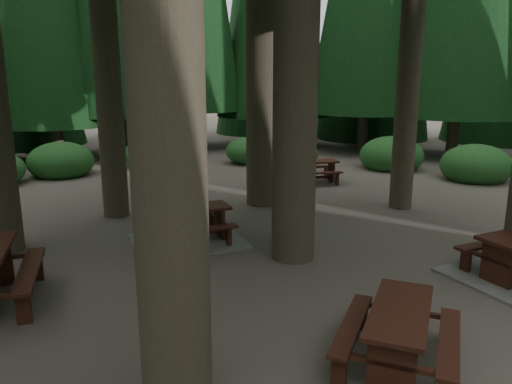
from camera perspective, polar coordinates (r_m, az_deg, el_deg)
ground at (r=9.50m, az=0.78°, el=-8.65°), size 80.00×80.00×0.00m
picnic_table_c at (r=10.88m, az=-7.83°, el=-4.39°), size 2.53×2.17×0.79m
picnic_table_d at (r=16.86m, az=6.45°, el=2.74°), size 2.03×1.81×0.74m
picnic_table_e at (r=6.61m, az=16.05°, el=-14.69°), size 2.25×2.20×0.76m
shrub_ring at (r=10.31m, az=2.11°, el=-4.51°), size 23.86×24.64×1.49m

